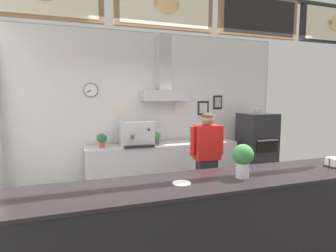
% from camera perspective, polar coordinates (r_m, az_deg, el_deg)
% --- Properties ---
extents(ground_plane, '(6.38, 6.38, 0.00)m').
position_cam_1_polar(ground_plane, '(3.51, 7.69, -24.41)').
color(ground_plane, '#3F3A38').
extents(back_wall_assembly, '(5.32, 2.65, 3.01)m').
position_cam_1_polar(back_wall_assembly, '(5.10, -2.93, 4.10)').
color(back_wall_assembly, gray).
rests_on(back_wall_assembly, ground_plane).
extents(service_counter, '(4.72, 0.70, 1.01)m').
position_cam_1_polar(service_counter, '(2.87, 12.69, -20.46)').
color(service_counter, black).
rests_on(service_counter, ground_plane).
extents(back_prep_counter, '(2.84, 0.53, 0.92)m').
position_cam_1_polar(back_prep_counter, '(5.06, -0.95, -9.00)').
color(back_prep_counter, silver).
rests_on(back_prep_counter, ground_plane).
extents(pizza_oven, '(0.62, 0.64, 1.56)m').
position_cam_1_polar(pizza_oven, '(5.60, 18.56, -4.87)').
color(pizza_oven, '#232326').
rests_on(pizza_oven, ground_plane).
extents(shop_worker, '(0.53, 0.23, 1.56)m').
position_cam_1_polar(shop_worker, '(3.98, 8.36, -7.47)').
color(shop_worker, '#232328').
rests_on(shop_worker, ground_plane).
extents(espresso_machine, '(0.58, 0.46, 0.44)m').
position_cam_1_polar(espresso_machine, '(4.77, -6.77, -1.63)').
color(espresso_machine, silver).
rests_on(espresso_machine, back_prep_counter).
extents(potted_sage, '(0.13, 0.13, 0.18)m').
position_cam_1_polar(potted_sage, '(5.22, 6.68, -2.20)').
color(potted_sage, '#9E563D').
rests_on(potted_sage, back_prep_counter).
extents(potted_thyme, '(0.17, 0.17, 0.23)m').
position_cam_1_polar(potted_thyme, '(5.34, 9.59, -1.66)').
color(potted_thyme, '#9E563D').
rests_on(potted_thyme, back_prep_counter).
extents(potted_oregano, '(0.18, 0.18, 0.24)m').
position_cam_1_polar(potted_oregano, '(4.69, -14.12, -2.80)').
color(potted_oregano, '#9E563D').
rests_on(potted_oregano, back_prep_counter).
extents(potted_basil, '(0.17, 0.17, 0.22)m').
position_cam_1_polar(potted_basil, '(4.87, -2.53, -2.40)').
color(potted_basil, '#4C4C51').
rests_on(potted_basil, back_prep_counter).
extents(condiment_plate, '(0.17, 0.17, 0.01)m').
position_cam_1_polar(condiment_plate, '(2.43, 2.95, -12.26)').
color(condiment_plate, white).
rests_on(condiment_plate, service_counter).
extents(basil_vase, '(0.21, 0.21, 0.33)m').
position_cam_1_polar(basil_vase, '(2.67, 15.84, -6.87)').
color(basil_vase, silver).
rests_on(basil_vase, service_counter).
extents(napkin_holder, '(0.16, 0.16, 0.11)m').
position_cam_1_polar(napkin_holder, '(3.54, 32.26, -6.69)').
color(napkin_holder, '#262628').
rests_on(napkin_holder, service_counter).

